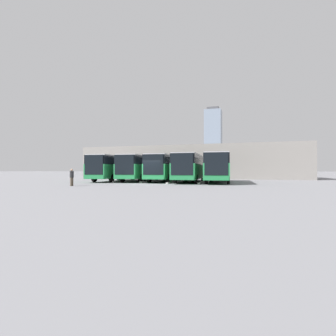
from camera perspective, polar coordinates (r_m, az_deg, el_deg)
name	(u,v)px	position (r m, az deg, el deg)	size (l,w,h in m)	color
ground_plane	(148,184)	(27.78, -4.41, -3.46)	(600.00, 600.00, 0.00)	gray
bus_0	(219,167)	(31.20, 10.95, 0.24)	(3.36, 11.68, 3.29)	#238447
curb_divider_0	(202,182)	(29.78, 7.32, -3.12)	(0.24, 6.03, 0.15)	#B2B2AD
bus_1	(190,167)	(31.83, 4.85, 0.22)	(3.36, 11.68, 3.29)	#238447
curb_divider_1	(173,182)	(30.62, 1.04, -3.05)	(0.24, 6.03, 0.15)	#B2B2AD
bus_2	(166,167)	(33.61, -0.50, 0.18)	(3.36, 11.68, 3.29)	#238447
curb_divider_2	(148,181)	(32.60, -4.27, -2.89)	(0.24, 6.03, 0.15)	#B2B2AD
bus_3	(141,167)	(34.76, -5.88, 0.16)	(3.36, 11.68, 3.29)	#238447
curb_divider_3	(123,181)	(33.96, -9.67, -2.79)	(0.24, 6.03, 0.15)	#B2B2AD
bus_4	(115,167)	(35.60, -11.39, 0.15)	(3.36, 11.68, 3.29)	#238447
pedestrian	(72,177)	(25.46, -20.22, -1.79)	(0.37, 0.38, 1.58)	brown
station_building	(191,162)	(48.28, 4.97, 1.24)	(39.21, 12.74, 5.73)	gray
office_tower	(213,141)	(233.06, 9.82, 5.92)	(14.18, 14.18, 56.07)	#7F8EA3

